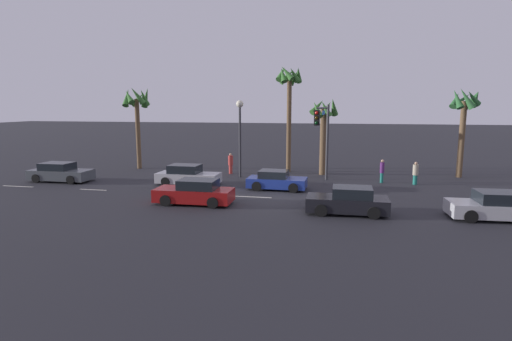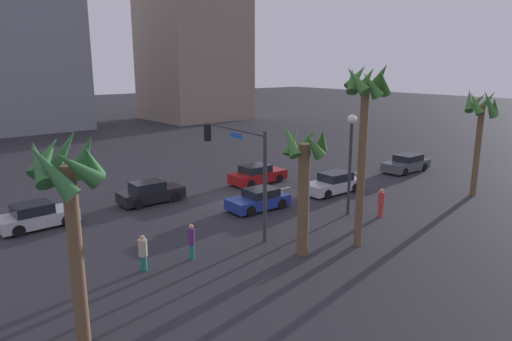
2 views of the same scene
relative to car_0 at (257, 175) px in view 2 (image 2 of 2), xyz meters
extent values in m
plane|color=#28282D|center=(4.11, 2.38, -0.66)|extent=(220.00, 220.00, 0.00)
cube|color=silver|center=(-13.89, 2.38, -0.65)|extent=(2.44, 0.14, 0.01)
cube|color=silver|center=(-8.06, 2.38, -0.65)|extent=(1.96, 0.14, 0.01)
cube|color=silver|center=(-0.23, 2.38, -0.65)|extent=(1.84, 0.14, 0.01)
cube|color=silver|center=(2.78, 2.38, -0.65)|extent=(2.54, 0.14, 0.01)
cube|color=maroon|center=(-0.06, 0.00, -0.14)|extent=(4.45, 1.82, 0.72)
cube|color=black|center=(0.20, 0.00, 0.50)|extent=(2.14, 1.58, 0.54)
cylinder|color=black|center=(-1.43, -0.85, -0.34)|extent=(0.64, 0.23, 0.64)
cylinder|color=black|center=(-1.44, 0.82, -0.34)|extent=(0.64, 0.23, 0.64)
cylinder|color=black|center=(1.32, -0.83, -0.34)|extent=(0.64, 0.23, 0.64)
cylinder|color=black|center=(1.30, 0.85, -0.34)|extent=(0.64, 0.23, 0.64)
cube|color=#B7B7BC|center=(15.49, -0.11, -0.16)|extent=(4.14, 2.04, 0.68)
cube|color=black|center=(15.74, -0.10, 0.46)|extent=(2.02, 1.71, 0.56)
cylinder|color=black|center=(14.29, -1.04, -0.34)|extent=(0.65, 0.25, 0.64)
cylinder|color=black|center=(14.20, 0.69, -0.34)|extent=(0.65, 0.25, 0.64)
cylinder|color=black|center=(16.79, -0.91, -0.34)|extent=(0.65, 0.25, 0.64)
cylinder|color=black|center=(16.70, 0.82, -0.34)|extent=(0.65, 0.25, 0.64)
cube|color=#B7B7BC|center=(-2.43, 5.36, -0.15)|extent=(4.48, 1.84, 0.69)
cube|color=black|center=(-2.70, 5.36, 0.48)|extent=(2.16, 1.58, 0.58)
cylinder|color=black|center=(-1.04, 6.16, -0.34)|extent=(0.64, 0.23, 0.64)
cylinder|color=black|center=(-1.07, 4.51, -0.34)|extent=(0.64, 0.23, 0.64)
cylinder|color=black|center=(-3.79, 6.21, -0.34)|extent=(0.64, 0.23, 0.64)
cylinder|color=black|center=(-3.83, 4.56, -0.34)|extent=(0.64, 0.23, 0.64)
cube|color=navy|center=(3.99, 5.00, -0.18)|extent=(3.95, 1.87, 0.64)
cube|color=black|center=(3.76, 5.01, 0.38)|extent=(1.91, 1.61, 0.49)
cylinder|color=black|center=(5.22, 5.81, -0.34)|extent=(0.64, 0.23, 0.64)
cylinder|color=black|center=(5.18, 4.13, -0.34)|extent=(0.64, 0.23, 0.64)
cylinder|color=black|center=(2.80, 5.87, -0.34)|extent=(0.64, 0.23, 0.64)
cylinder|color=black|center=(2.76, 4.19, -0.34)|extent=(0.64, 0.23, 0.64)
cube|color=#474C51|center=(-12.20, 4.71, -0.14)|extent=(4.57, 1.86, 0.72)
cube|color=black|center=(-12.48, 4.71, 0.48)|extent=(2.20, 1.62, 0.52)
cylinder|color=black|center=(-10.79, 5.58, -0.34)|extent=(0.64, 0.22, 0.64)
cylinder|color=black|center=(-10.78, 3.85, -0.34)|extent=(0.64, 0.22, 0.64)
cylinder|color=black|center=(-13.62, 5.57, -0.34)|extent=(0.64, 0.22, 0.64)
cylinder|color=black|center=(-13.61, 3.84, -0.34)|extent=(0.64, 0.22, 0.64)
cube|color=black|center=(8.49, -0.47, -0.14)|extent=(4.17, 1.74, 0.72)
cube|color=black|center=(8.74, -0.47, 0.49)|extent=(2.00, 1.53, 0.54)
cylinder|color=black|center=(7.20, -1.29, -0.34)|extent=(0.64, 0.22, 0.64)
cylinder|color=black|center=(7.20, 0.34, -0.34)|extent=(0.64, 0.22, 0.64)
cylinder|color=black|center=(9.79, -1.29, -0.34)|extent=(0.64, 0.22, 0.64)
cylinder|color=black|center=(9.78, 0.35, -0.34)|extent=(0.64, 0.22, 0.64)
cylinder|color=#38383D|center=(7.13, 9.41, 2.18)|extent=(0.20, 0.20, 5.68)
cylinder|color=#38383D|center=(6.88, 6.46, 4.77)|extent=(0.62, 5.90, 0.12)
cube|color=black|center=(6.63, 3.51, 4.19)|extent=(0.35, 0.35, 0.95)
sphere|color=red|center=(6.61, 3.33, 4.49)|extent=(0.20, 0.20, 0.20)
sphere|color=#392605|center=(6.61, 3.33, 4.19)|extent=(0.20, 0.20, 0.20)
sphere|color=black|center=(6.61, 3.33, 3.89)|extent=(0.20, 0.20, 0.20)
cube|color=#1959B2|center=(6.90, 6.75, 4.45)|extent=(0.13, 1.10, 0.28)
cylinder|color=#2D2D33|center=(0.42, 9.16, 2.06)|extent=(0.18, 0.18, 5.44)
sphere|color=#F2EACC|center=(0.42, 9.16, 5.06)|extent=(0.56, 0.56, 0.56)
cylinder|color=#BF3833|center=(-0.75, 10.65, -0.30)|extent=(0.39, 0.39, 0.72)
cylinder|color=#BF3833|center=(-0.75, 10.65, 0.45)|extent=(0.52, 0.52, 0.78)
sphere|color=tan|center=(-0.75, 10.65, 0.95)|extent=(0.21, 0.21, 0.21)
cylinder|color=#1E7266|center=(13.40, 8.67, -0.32)|extent=(0.37, 0.37, 0.69)
cylinder|color=#B2A58C|center=(13.40, 8.67, 0.40)|extent=(0.49, 0.49, 0.75)
sphere|color=tan|center=(13.40, 8.67, 0.88)|extent=(0.20, 0.20, 0.20)
cylinder|color=#1E7266|center=(11.14, 8.95, -0.30)|extent=(0.33, 0.33, 0.72)
cylinder|color=#59266B|center=(11.14, 8.95, 0.45)|extent=(0.43, 0.43, 0.78)
sphere|color=tan|center=(11.14, 8.95, 0.94)|extent=(0.21, 0.21, 0.21)
cylinder|color=brown|center=(17.35, 12.60, 2.31)|extent=(0.44, 0.44, 5.93)
cone|color=#2D6633|center=(18.11, 12.59, 5.46)|extent=(0.58, 1.51, 1.45)
cone|color=#2D6633|center=(17.97, 13.24, 5.31)|extent=(1.50, 1.48, 1.76)
cone|color=#2D6633|center=(17.32, 13.33, 5.33)|extent=(1.49, 0.62, 1.38)
cone|color=#2D6633|center=(16.80, 13.00, 5.37)|extent=(1.22, 1.38, 1.40)
cone|color=#2D6633|center=(16.71, 12.18, 5.43)|extent=(1.14, 1.32, 1.61)
cone|color=#2D6633|center=(17.24, 11.75, 5.46)|extent=(1.44, 0.73, 1.74)
cone|color=#2D6633|center=(17.75, 12.02, 5.50)|extent=(1.48, 1.27, 1.38)
cylinder|color=brown|center=(3.82, 12.66, 3.34)|extent=(0.39, 0.39, 8.00)
cone|color=#38702D|center=(4.54, 12.70, 7.46)|extent=(0.63, 1.45, 1.43)
cone|color=#38702D|center=(4.12, 13.20, 7.24)|extent=(1.28, 1.06, 1.33)
cone|color=#38702D|center=(3.51, 13.36, 7.37)|extent=(1.60, 1.11, 1.44)
cone|color=#38702D|center=(3.12, 12.90, 7.59)|extent=(0.99, 1.50, 1.47)
cone|color=#38702D|center=(3.31, 12.28, 7.42)|extent=(1.10, 1.21, 1.37)
cone|color=#38702D|center=(3.67, 12.01, 7.57)|extent=(1.40, 0.84, 1.38)
cone|color=#38702D|center=(4.24, 12.20, 7.42)|extent=(1.26, 1.23, 1.34)
cylinder|color=brown|center=(6.74, 11.73, 2.00)|extent=(0.54, 0.54, 5.32)
cone|color=#38702D|center=(7.49, 11.58, 4.85)|extent=(0.82, 1.45, 1.56)
cone|color=#38702D|center=(6.86, 12.36, 4.70)|extent=(1.30, 0.78, 1.36)
cone|color=#38702D|center=(6.19, 12.25, 4.85)|extent=(1.45, 1.48, 1.43)
cone|color=#38702D|center=(6.21, 11.26, 4.63)|extent=(1.27, 1.33, 1.47)
cone|color=#38702D|center=(6.89, 11.09, 4.68)|extent=(1.22, 0.80, 1.41)
cylinder|color=brown|center=(-9.55, 11.80, 2.42)|extent=(0.39, 0.39, 6.16)
cone|color=#38702D|center=(-8.80, 11.70, 5.64)|extent=(0.72, 1.35, 1.59)
cone|color=#38702D|center=(-9.00, 12.50, 5.65)|extent=(1.36, 1.23, 1.86)
cone|color=#38702D|center=(-9.81, 12.46, 5.48)|extent=(1.53, 1.04, 1.39)
cone|color=#38702D|center=(-10.39, 11.65, 5.64)|extent=(0.79, 1.46, 1.73)
cone|color=#38702D|center=(-9.96, 11.23, 5.68)|extent=(1.45, 1.26, 1.38)
cone|color=#38702D|center=(-9.11, 11.11, 5.80)|extent=(1.49, 1.24, 1.65)
cube|color=gray|center=(-18.70, -39.40, 13.39)|extent=(14.47, 14.18, 28.10)
camera|label=1|loc=(7.98, -21.62, 4.89)|focal=28.57mm
camera|label=2|loc=(21.34, 26.38, 8.18)|focal=32.53mm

